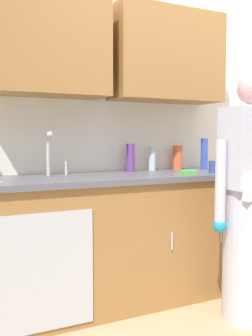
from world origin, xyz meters
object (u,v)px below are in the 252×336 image
Objects in this scene: bottle_cleaner_spray at (204,154)px; cup_by_sink at (214,167)px; sink at (59,179)px; person_at_sink at (250,216)px; sponge at (188,172)px; bottle_dish_liquid at (152,159)px; bottle_soap at (130,158)px; bottle_water_short at (178,157)px.

bottle_cleaner_spray reaches higher than cup_by_sink.
bottle_cleaner_spray is (1.31, 0.14, 0.15)m from sink.
person_at_sink is 0.89m from bottle_cleaner_spray.
cup_by_sink reaches higher than sponge.
bottle_dish_liquid is (0.84, 0.21, 0.11)m from sink.
bottle_cleaner_spray is at bearing -8.52° from bottle_dish_liquid.
sponge is (-0.19, 0.43, 0.26)m from person_at_sink.
cup_by_sink is at bearing -9.54° from sink.
sponge is at bearing -56.67° from bottle_soap.
sponge is at bearing -80.54° from bottle_dish_liquid.
person_at_sink is 1.03m from bottle_soap.
cup_by_sink is (0.31, -0.40, -0.05)m from bottle_dish_liquid.
bottle_soap is at bearing 123.33° from sponge.
cup_by_sink is (1.15, -0.19, 0.06)m from sink.
bottle_dish_liquid is at bearing 99.46° from sponge.
bottle_soap is at bearing 141.86° from cup_by_sink.
sink is 1.17m from cup_by_sink.
sponge is (-0.18, -0.42, -0.09)m from bottle_water_short.
bottle_water_short is at bearing 66.66° from sponge.
bottle_water_short is at bearing 1.54° from bottle_soap.
person_at_sink is 14.73× the size of sponge.
bottle_cleaner_spray is 0.48m from bottle_dish_liquid.
bottle_water_short is (-0.01, 0.86, 0.35)m from person_at_sink.
bottle_cleaner_spray is 0.67m from bottle_soap.
bottle_water_short reaches higher than sponge.
sink is at bearing -168.61° from bottle_water_short.
bottle_dish_liquid is 1.78× the size of sponge.
bottle_soap reaches higher than bottle_water_short.
person_at_sink is 0.53m from cup_by_sink.
bottle_soap is (-0.67, 0.07, -0.02)m from bottle_cleaner_spray.
bottle_soap is (-0.46, 0.84, 0.36)m from person_at_sink.
bottle_dish_liquid is 2.07× the size of cup_by_sink.
person_at_sink is at bearing -66.03° from sponge.
sink is at bearing -162.01° from bottle_soap.
person_at_sink reaches higher than sponge.
sponge is (0.91, -0.20, 0.03)m from sink.
person_at_sink is 6.15× the size of bottle_cleaner_spray.
sink reaches higher than bottle_cleaner_spray.
bottle_cleaner_spray is at bearing 40.55° from sponge.
person_at_sink reaches higher than bottle_soap.
bottle_water_short is 0.42m from cup_by_sink.
bottle_dish_liquid is 0.51m from cup_by_sink.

